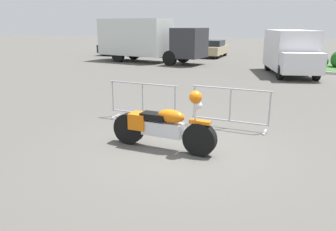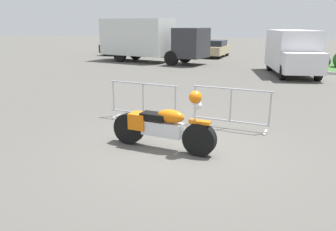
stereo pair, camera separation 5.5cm
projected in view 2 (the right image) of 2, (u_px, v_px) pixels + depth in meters
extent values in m
plane|color=#54514C|center=(182.00, 150.00, 7.09)|extent=(120.00, 120.00, 0.00)
cylinder|color=black|center=(199.00, 139.00, 6.71)|extent=(0.72, 0.29, 0.70)
cylinder|color=black|center=(129.00, 128.00, 7.41)|extent=(0.72, 0.29, 0.70)
cube|color=silver|center=(162.00, 129.00, 7.03)|extent=(0.95, 0.38, 0.31)
ellipsoid|color=orange|center=(171.00, 116.00, 6.87)|extent=(0.65, 0.36, 0.28)
cube|color=black|center=(154.00, 116.00, 7.04)|extent=(0.61, 0.38, 0.13)
cube|color=orange|center=(139.00, 121.00, 7.24)|extent=(0.44, 0.40, 0.35)
cube|color=orange|center=(200.00, 122.00, 6.61)|extent=(0.45, 0.21, 0.07)
cylinder|color=silver|center=(195.00, 114.00, 6.62)|extent=(0.05, 0.05, 0.49)
sphere|color=silver|center=(198.00, 105.00, 6.54)|extent=(0.18, 0.18, 0.18)
sphere|color=orange|center=(195.00, 97.00, 6.52)|extent=(0.26, 0.26, 0.26)
cylinder|color=#9EA0A5|center=(143.00, 84.00, 8.99)|extent=(2.05, 0.29, 0.04)
cylinder|color=#9EA0A5|center=(144.00, 113.00, 9.22)|extent=(2.05, 0.29, 0.04)
cylinder|color=#9EA0A5|center=(114.00, 96.00, 9.50)|extent=(0.05, 0.05, 0.85)
cylinder|color=#9EA0A5|center=(143.00, 99.00, 9.10)|extent=(0.05, 0.05, 0.85)
cylinder|color=#9EA0A5|center=(176.00, 102.00, 8.71)|extent=(0.05, 0.05, 0.85)
cube|color=#9EA0A5|center=(117.00, 116.00, 9.63)|extent=(0.11, 0.44, 0.03)
cube|color=#9EA0A5|center=(173.00, 124.00, 8.90)|extent=(0.11, 0.44, 0.03)
cylinder|color=#9EA0A5|center=(232.00, 89.00, 8.28)|extent=(2.05, 0.29, 0.04)
cylinder|color=#9EA0A5|center=(230.00, 121.00, 8.51)|extent=(2.05, 0.29, 0.04)
cylinder|color=#9EA0A5|center=(195.00, 101.00, 8.79)|extent=(0.05, 0.05, 0.85)
cylinder|color=#9EA0A5|center=(231.00, 105.00, 8.40)|extent=(0.05, 0.05, 0.85)
cylinder|color=#9EA0A5|center=(270.00, 109.00, 8.00)|extent=(0.05, 0.05, 0.85)
cube|color=#9EA0A5|center=(197.00, 123.00, 8.93)|extent=(0.11, 0.44, 0.03)
cube|color=#9EA0A5|center=(265.00, 132.00, 8.19)|extent=(0.11, 0.44, 0.03)
cube|color=silver|center=(137.00, 37.00, 23.35)|extent=(5.38, 3.32, 2.50)
cube|color=#2D2D33|center=(191.00, 43.00, 21.36)|extent=(2.23, 2.52, 1.90)
cylinder|color=black|center=(185.00, 56.00, 22.87)|extent=(1.00, 0.48, 0.96)
cylinder|color=black|center=(171.00, 58.00, 21.26)|extent=(1.00, 0.48, 0.96)
cylinder|color=black|center=(136.00, 53.00, 24.90)|extent=(1.00, 0.48, 0.96)
cylinder|color=black|center=(120.00, 55.00, 23.29)|extent=(1.00, 0.48, 0.96)
cube|color=silver|center=(291.00, 49.00, 17.53)|extent=(2.77, 4.41, 2.00)
cube|color=silver|center=(304.00, 64.00, 15.26)|extent=(2.04, 1.26, 1.00)
cylinder|color=black|center=(318.00, 73.00, 15.69)|extent=(0.38, 0.75, 0.72)
cylinder|color=black|center=(282.00, 72.00, 15.87)|extent=(0.38, 0.75, 0.72)
cylinder|color=black|center=(300.00, 65.00, 18.84)|extent=(0.38, 0.75, 0.72)
cylinder|color=black|center=(270.00, 64.00, 19.02)|extent=(0.38, 0.75, 0.72)
cube|color=black|center=(119.00, 48.00, 29.23)|extent=(1.96, 4.15, 0.66)
cube|color=#1E232B|center=(118.00, 41.00, 28.95)|extent=(1.67, 2.18, 0.47)
cylinder|color=black|center=(120.00, 50.00, 30.70)|extent=(0.25, 0.61, 0.60)
cylinder|color=black|center=(133.00, 50.00, 30.19)|extent=(0.25, 0.61, 0.60)
cylinder|color=black|center=(105.00, 52.00, 28.40)|extent=(0.25, 0.61, 0.60)
cylinder|color=black|center=(119.00, 52.00, 27.90)|extent=(0.25, 0.61, 0.60)
cube|color=#236B38|center=(152.00, 47.00, 28.94)|extent=(2.10, 4.44, 0.70)
cube|color=#1E232B|center=(151.00, 41.00, 28.64)|extent=(1.79, 2.33, 0.50)
cylinder|color=black|center=(151.00, 49.00, 30.52)|extent=(0.27, 0.66, 0.64)
cylinder|color=black|center=(166.00, 50.00, 29.98)|extent=(0.27, 0.66, 0.64)
cylinder|color=black|center=(137.00, 52.00, 28.06)|extent=(0.27, 0.66, 0.64)
cylinder|color=black|center=(153.00, 52.00, 27.52)|extent=(0.27, 0.66, 0.64)
cube|color=white|center=(183.00, 48.00, 27.88)|extent=(2.09, 4.41, 0.70)
cube|color=#1E232B|center=(182.00, 41.00, 27.59)|extent=(1.78, 2.31, 0.50)
cylinder|color=black|center=(180.00, 50.00, 29.45)|extent=(0.27, 0.65, 0.64)
cylinder|color=black|center=(196.00, 51.00, 28.91)|extent=(0.27, 0.65, 0.64)
cylinder|color=black|center=(169.00, 53.00, 27.01)|extent=(0.27, 0.65, 0.64)
cylinder|color=black|center=(185.00, 53.00, 26.47)|extent=(0.27, 0.65, 0.64)
cube|color=tan|center=(216.00, 50.00, 26.79)|extent=(1.94, 4.10, 0.65)
cube|color=#1E232B|center=(215.00, 43.00, 26.52)|extent=(1.65, 2.15, 0.46)
cylinder|color=black|center=(211.00, 52.00, 28.25)|extent=(0.25, 0.61, 0.59)
cylinder|color=black|center=(227.00, 52.00, 27.75)|extent=(0.25, 0.61, 0.59)
cylinder|color=black|center=(203.00, 54.00, 25.98)|extent=(0.25, 0.61, 0.59)
cylinder|color=black|center=(220.00, 55.00, 25.48)|extent=(0.25, 0.61, 0.59)
sphere|color=#33702D|center=(325.00, 61.00, 19.84)|extent=(0.71, 0.71, 0.71)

